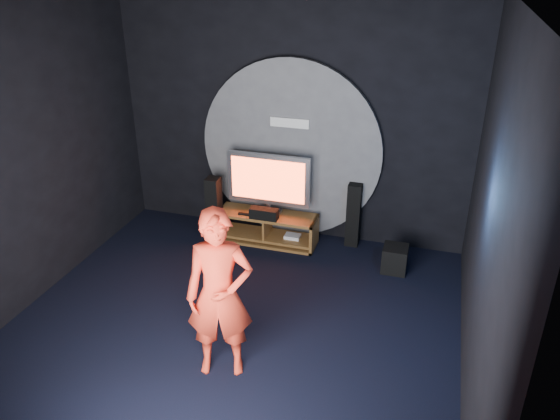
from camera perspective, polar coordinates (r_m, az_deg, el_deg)
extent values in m
plane|color=black|center=(6.35, -5.16, -12.28)|extent=(5.00, 5.00, 0.00)
cube|color=black|center=(7.67, 1.24, 9.54)|extent=(5.00, 0.04, 3.50)
cube|color=black|center=(3.60, -21.44, -13.28)|extent=(5.00, 0.04, 3.50)
cube|color=black|center=(6.76, -25.97, 4.57)|extent=(0.04, 5.00, 3.50)
cube|color=black|center=(5.10, 21.07, -1.06)|extent=(0.04, 5.00, 3.50)
cylinder|color=#515156|center=(7.76, 1.10, 6.24)|extent=(2.60, 0.08, 2.60)
cube|color=white|center=(7.58, 1.01, 9.10)|extent=(0.55, 0.03, 0.13)
cube|color=#9C6430|center=(7.82, -1.34, -0.55)|extent=(1.44, 0.45, 0.04)
cube|color=#9C6430|center=(7.97, -1.32, -2.67)|extent=(1.39, 0.42, 0.04)
cube|color=#9C6430|center=(8.13, -6.01, -1.20)|extent=(0.04, 0.45, 0.45)
cube|color=#9C6430|center=(7.75, 3.59, -2.57)|extent=(0.04, 0.45, 0.45)
cube|color=#9C6430|center=(7.89, -1.33, -1.62)|extent=(0.03, 0.40, 0.29)
cube|color=#9C6430|center=(8.01, -1.31, -3.18)|extent=(1.44, 0.45, 0.04)
cube|color=white|center=(7.85, 1.32, -2.77)|extent=(0.22, 0.16, 0.05)
cube|color=#A8A8AF|center=(7.86, -1.19, -0.07)|extent=(0.36, 0.22, 0.04)
cylinder|color=#A8A8AF|center=(7.83, -1.19, 0.39)|extent=(0.07, 0.07, 0.10)
cube|color=#A8A8AF|center=(7.66, -1.22, 3.23)|extent=(1.20, 0.06, 0.74)
cube|color=#FF4B23|center=(7.63, -1.30, 3.13)|extent=(1.07, 0.01, 0.61)
cube|color=black|center=(7.65, -1.69, -0.38)|extent=(0.40, 0.15, 0.15)
cube|color=black|center=(7.79, -3.75, -0.43)|extent=(0.18, 0.05, 0.02)
cube|color=black|center=(7.98, -6.87, 0.19)|extent=(0.19, 0.21, 0.95)
cube|color=black|center=(7.81, 7.71, -0.47)|extent=(0.19, 0.21, 0.95)
cube|color=black|center=(7.41, 11.90, -5.00)|extent=(0.32, 0.32, 0.35)
imported|color=red|center=(5.33, -6.33, -8.82)|extent=(0.75, 0.60, 1.79)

